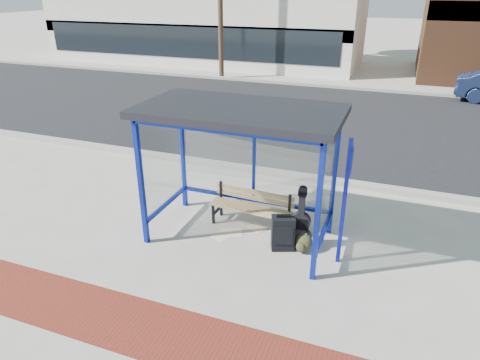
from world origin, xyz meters
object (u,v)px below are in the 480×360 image
at_px(guitar_bag, 300,227).
at_px(backpack, 303,243).
at_px(suitcase, 283,233).
at_px(bench, 252,206).

relative_size(guitar_bag, backpack, 3.10).
distance_m(guitar_bag, suitcase, 0.32).
relative_size(bench, suitcase, 2.35).
xyz_separation_m(bench, guitar_bag, (1.03, -0.42, -0.02)).
distance_m(guitar_bag, backpack, 0.27).
relative_size(guitar_bag, suitcase, 1.63).
height_order(bench, backpack, bench).
bearing_deg(bench, backpack, -21.16).
height_order(suitcase, backpack, suitcase).
distance_m(bench, guitar_bag, 1.11).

